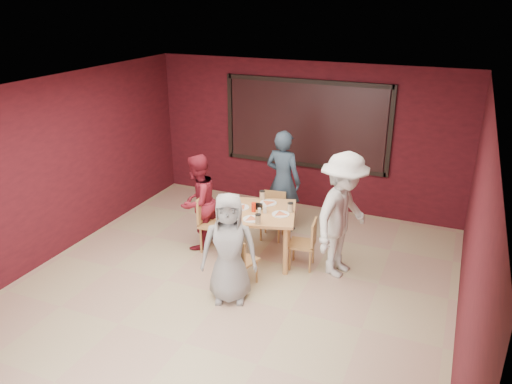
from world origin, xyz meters
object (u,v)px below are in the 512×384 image
at_px(diner_back, 283,181).
at_px(diner_left, 198,202).
at_px(dining_table, 260,217).
at_px(chair_front, 239,259).
at_px(diner_right, 343,215).
at_px(chair_back, 273,212).
at_px(chair_left, 211,220).
at_px(diner_front, 229,248).
at_px(chair_right, 307,241).

height_order(diner_back, diner_left, diner_back).
bearing_deg(dining_table, chair_front, -88.21).
height_order(chair_front, diner_right, diner_right).
bearing_deg(diner_right, chair_back, 76.24).
relative_size(chair_left, diner_right, 0.49).
distance_m(chair_back, diner_front, 2.03).
height_order(diner_front, diner_left, diner_left).
xyz_separation_m(dining_table, chair_front, (0.03, -0.85, -0.28)).
xyz_separation_m(chair_back, diner_left, (-1.00, -0.81, 0.34)).
xyz_separation_m(diner_front, diner_right, (1.21, 1.26, 0.17)).
distance_m(diner_left, diner_right, 2.36).
xyz_separation_m(chair_left, diner_left, (-0.24, 0.02, 0.26)).
distance_m(diner_front, diner_right, 1.76).
distance_m(chair_left, chair_right, 1.61).
bearing_deg(chair_back, chair_right, -43.01).
height_order(chair_right, diner_left, diner_left).
height_order(dining_table, diner_front, diner_front).
bearing_deg(diner_front, chair_right, 38.64).
xyz_separation_m(chair_left, chair_right, (1.61, 0.03, -0.08)).
bearing_deg(chair_front, diner_right, 37.36).
bearing_deg(diner_back, dining_table, 101.95).
relative_size(dining_table, diner_back, 0.73).
bearing_deg(diner_back, diner_left, 57.40).
distance_m(chair_right, diner_back, 1.50).
relative_size(chair_back, chair_right, 1.02).
relative_size(diner_front, diner_left, 0.98).
relative_size(dining_table, diner_left, 0.83).
distance_m(chair_right, diner_right, 0.71).
xyz_separation_m(diner_front, diner_back, (-0.11, 2.38, 0.12)).
height_order(diner_front, diner_back, diner_back).
bearing_deg(diner_right, chair_right, 110.53).
xyz_separation_m(chair_right, diner_left, (-1.85, -0.01, 0.34)).
height_order(dining_table, chair_right, dining_table).
distance_m(dining_table, chair_left, 0.89).
bearing_deg(diner_back, chair_front, 101.26).
bearing_deg(diner_right, dining_table, 108.84).
bearing_deg(chair_back, dining_table, -82.70).
xyz_separation_m(chair_right, diner_back, (-0.81, 1.17, 0.45)).
height_order(chair_right, diner_back, diner_back).
xyz_separation_m(chair_back, diner_right, (1.36, -0.74, 0.49)).
bearing_deg(diner_left, chair_right, 96.46).
xyz_separation_m(dining_table, chair_right, (0.74, 0.04, -0.28)).
height_order(diner_back, diner_right, diner_right).
distance_m(chair_back, diner_back, 0.59).
bearing_deg(diner_back, chair_left, 65.08).
bearing_deg(chair_back, chair_left, -132.65).
xyz_separation_m(dining_table, diner_right, (1.25, 0.09, 0.22)).
height_order(chair_left, chair_right, chair_left).
bearing_deg(dining_table, diner_right, 4.00).
bearing_deg(chair_right, dining_table, -177.17).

